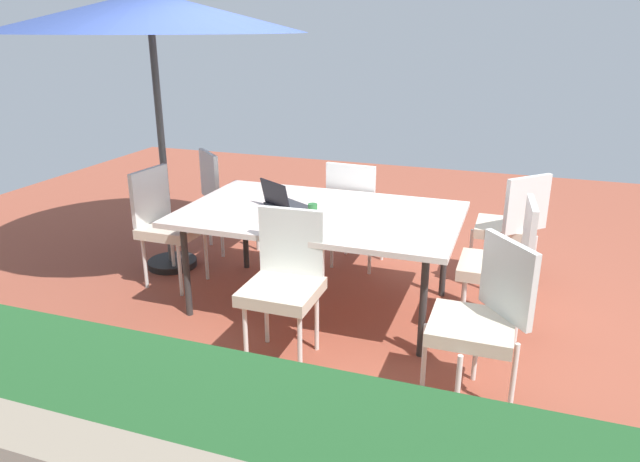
# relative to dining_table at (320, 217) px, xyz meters

# --- Properties ---
(ground_plane) EXTENTS (10.00, 10.00, 0.02)m
(ground_plane) POSITION_rel_dining_table_xyz_m (0.00, 0.00, -0.74)
(ground_plane) COLOR #9E4C38
(dining_table) EXTENTS (2.06, 1.28, 0.77)m
(dining_table) POSITION_rel_dining_table_xyz_m (0.00, 0.00, 0.00)
(dining_table) COLOR silver
(dining_table) RESTS_ON ground_plane
(patio_umbrella) EXTENTS (2.52, 2.52, 2.34)m
(patio_umbrella) POSITION_rel_dining_table_xyz_m (1.54, -0.29, 1.44)
(patio_umbrella) COLOR #4C4C4C
(patio_umbrella) RESTS_ON ground_plane
(chair_southeast) EXTENTS (0.59, 0.59, 0.98)m
(chair_southeast) POSITION_rel_dining_table_xyz_m (1.27, -0.86, -0.17)
(chair_southeast) COLOR beige
(chair_southeast) RESTS_ON ground_plane
(chair_northwest) EXTENTS (0.58, 0.58, 0.98)m
(chair_northwest) POSITION_rel_dining_table_xyz_m (-1.27, 0.87, -0.17)
(chair_northwest) COLOR beige
(chair_northwest) RESTS_ON ground_plane
(chair_north) EXTENTS (0.46, 0.47, 0.98)m
(chair_north) POSITION_rel_dining_table_xyz_m (-0.03, 0.77, -0.17)
(chair_north) COLOR beige
(chair_north) RESTS_ON ground_plane
(chair_south) EXTENTS (0.46, 0.47, 0.98)m
(chair_south) POSITION_rel_dining_table_xyz_m (-0.04, -0.85, -0.17)
(chair_south) COLOR beige
(chair_south) RESTS_ON ground_plane
(chair_west) EXTENTS (0.48, 0.47, 0.98)m
(chair_west) POSITION_rel_dining_table_xyz_m (-1.34, -0.02, -0.17)
(chair_west) COLOR beige
(chair_west) RESTS_ON ground_plane
(chair_east) EXTENTS (0.48, 0.47, 0.98)m
(chair_east) POSITION_rel_dining_table_xyz_m (1.35, 0.02, -0.17)
(chair_east) COLOR beige
(chair_east) RESTS_ON ground_plane
(chair_southwest) EXTENTS (0.59, 0.59, 0.98)m
(chair_southwest) POSITION_rel_dining_table_xyz_m (-1.35, -0.87, -0.17)
(chair_southwest) COLOR beige
(chair_southwest) RESTS_ON ground_plane
(laptop) EXTENTS (0.40, 0.38, 0.21)m
(laptop) POSITION_rel_dining_table_xyz_m (0.31, -0.01, 0.09)
(laptop) COLOR #2D2D33
(laptop) RESTS_ON dining_table
(cup) EXTENTS (0.07, 0.07, 0.11)m
(cup) POSITION_rel_dining_table_xyz_m (-0.00, 0.16, 0.10)
(cup) COLOR #286B33
(cup) RESTS_ON dining_table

